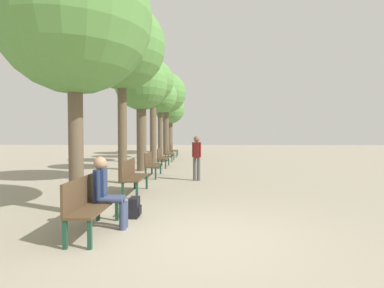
{
  "coord_description": "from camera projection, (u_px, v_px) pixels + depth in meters",
  "views": [
    {
      "loc": [
        -0.01,
        -4.87,
        1.73
      ],
      "look_at": [
        -0.23,
        4.9,
        1.38
      ],
      "focal_mm": 28.0,
      "sensor_mm": 36.0,
      "label": 1
    }
  ],
  "objects": [
    {
      "name": "pedestrian_near",
      "position": [
        197.0,
        155.0,
        10.93
      ],
      "size": [
        0.33,
        0.25,
        1.63
      ],
      "color": "#4C4C4C",
      "rests_on": "ground_plane"
    },
    {
      "name": "bench_row_0",
      "position": [
        89.0,
        201.0,
        5.17
      ],
      "size": [
        0.46,
        1.56,
        0.97
      ],
      "color": "#4C3823",
      "rests_on": "ground_plane"
    },
    {
      "name": "tree_row_3",
      "position": [
        153.0,
        83.0,
        17.26
      ],
      "size": [
        2.42,
        2.42,
        5.98
      ],
      "color": "brown",
      "rests_on": "ground_plane"
    },
    {
      "name": "person_seated",
      "position": [
        107.0,
        190.0,
        5.41
      ],
      "size": [
        0.6,
        0.34,
        1.31
      ],
      "color": "#384260",
      "rests_on": "ground_plane"
    },
    {
      "name": "bench_row_5",
      "position": [
        173.0,
        149.0,
        22.1
      ],
      "size": [
        0.46,
        1.56,
        0.97
      ],
      "color": "#4C3823",
      "rests_on": "ground_plane"
    },
    {
      "name": "backpack",
      "position": [
        135.0,
        207.0,
        6.15
      ],
      "size": [
        0.22,
        0.34,
        0.41
      ],
      "color": "black",
      "rests_on": "ground_plane"
    },
    {
      "name": "tree_row_1",
      "position": [
        122.0,
        47.0,
        10.28
      ],
      "size": [
        3.0,
        3.0,
        6.25
      ],
      "color": "brown",
      "rests_on": "ground_plane"
    },
    {
      "name": "ground_plane",
      "position": [
        199.0,
        238.0,
        4.92
      ],
      "size": [
        80.0,
        80.0,
        0.0
      ],
      "primitive_type": "plane",
      "color": "gray"
    },
    {
      "name": "bench_row_3",
      "position": [
        162.0,
        156.0,
        15.33
      ],
      "size": [
        0.46,
        1.56,
        0.97
      ],
      "color": "#4C3823",
      "rests_on": "ground_plane"
    },
    {
      "name": "tree_row_2",
      "position": [
        141.0,
        86.0,
        13.76
      ],
      "size": [
        2.44,
        2.44,
        5.25
      ],
      "color": "brown",
      "rests_on": "ground_plane"
    },
    {
      "name": "bench_row_4",
      "position": [
        168.0,
        152.0,
        18.72
      ],
      "size": [
        0.46,
        1.56,
        0.97
      ],
      "color": "#4C3823",
      "rests_on": "ground_plane"
    },
    {
      "name": "bench_row_1",
      "position": [
        132.0,
        174.0,
        8.56
      ],
      "size": [
        0.46,
        1.56,
        0.97
      ],
      "color": "#4C3823",
      "rests_on": "ground_plane"
    },
    {
      "name": "tree_row_0",
      "position": [
        74.0,
        17.0,
        6.36
      ],
      "size": [
        3.32,
        3.32,
        5.9
      ],
      "color": "brown",
      "rests_on": "ground_plane"
    },
    {
      "name": "bench_row_2",
      "position": [
        151.0,
        163.0,
        11.94
      ],
      "size": [
        0.46,
        1.56,
        0.97
      ],
      "color": "#4C3823",
      "rests_on": "ground_plane"
    },
    {
      "name": "tree_row_5",
      "position": [
        166.0,
        94.0,
        24.04
      ],
      "size": [
        3.26,
        3.26,
        6.63
      ],
      "color": "brown",
      "rests_on": "ground_plane"
    },
    {
      "name": "tree_row_4",
      "position": [
        160.0,
        97.0,
        20.48
      ],
      "size": [
        2.33,
        2.33,
        5.46
      ],
      "color": "brown",
      "rests_on": "ground_plane"
    },
    {
      "name": "tree_row_6",
      "position": [
        170.0,
        110.0,
        27.2
      ],
      "size": [
        2.72,
        2.72,
        5.34
      ],
      "color": "brown",
      "rests_on": "ground_plane"
    }
  ]
}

